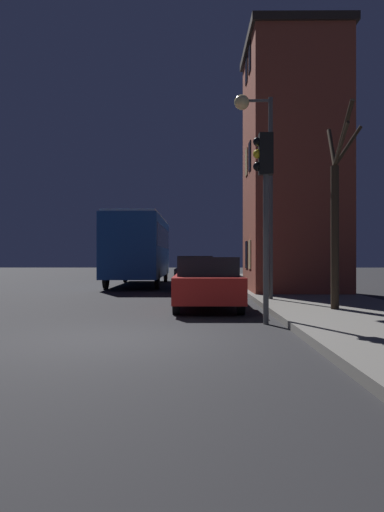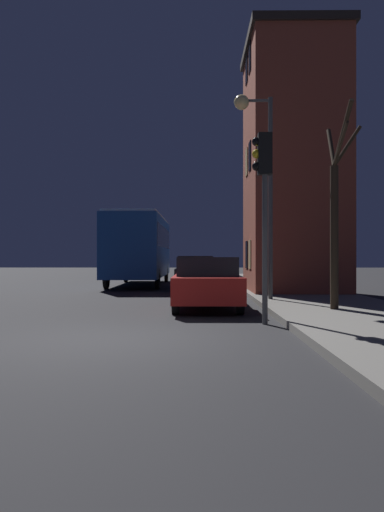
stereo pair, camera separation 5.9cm
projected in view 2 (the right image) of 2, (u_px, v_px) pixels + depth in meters
name	position (u px, v px, depth m)	size (l,w,h in m)	color
ground_plane	(120.00, 339.00, 8.92)	(120.00, 120.00, 0.00)	black
brick_building	(293.00, 165.00, 19.64)	(3.74, 4.92, 9.83)	brown
streetlamp	(257.00, 153.00, 15.50)	(1.20, 0.47, 6.36)	#4C4C4C
traffic_light	(263.00, 187.00, 10.83)	(0.43, 0.24, 4.15)	#4C4C4C
bare_tree	(336.00, 213.00, 12.41)	(0.74, 2.23, 4.89)	#2D2319
bus	(140.00, 245.00, 25.93)	(2.56, 9.70, 3.54)	#194793
car_near_lane	(207.00, 282.00, 14.03)	(1.82, 4.46, 1.46)	#B21E19
car_mid_lane	(195.00, 272.00, 22.52)	(1.71, 4.54, 1.51)	black
car_far_lane	(197.00, 267.00, 32.34)	(1.74, 4.55, 1.50)	beige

